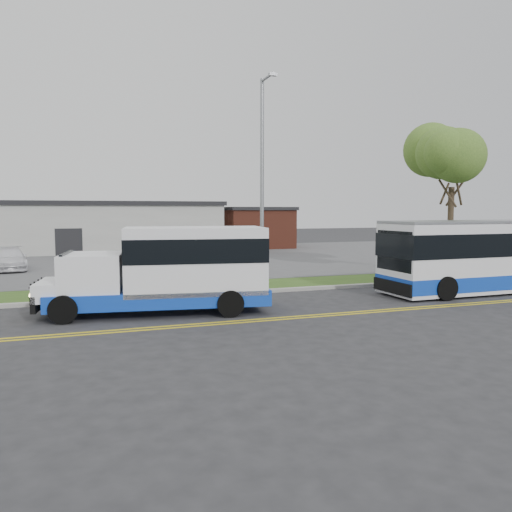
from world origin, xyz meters
name	(u,v)px	position (x,y,z in m)	size (l,w,h in m)	color
ground	(215,300)	(0.00, 0.00, 0.00)	(140.00, 140.00, 0.00)	#28282B
lane_line_north	(245,320)	(0.00, -3.85, 0.01)	(70.00, 0.12, 0.01)	gold
lane_line_south	(248,322)	(0.00, -4.15, 0.01)	(70.00, 0.12, 0.01)	gold
curb	(209,294)	(0.00, 1.10, 0.07)	(80.00, 0.30, 0.15)	#9E9B93
verge	(199,288)	(0.00, 2.90, 0.05)	(80.00, 3.30, 0.10)	#2F4B19
parking_lot	(156,260)	(0.00, 17.00, 0.05)	(80.00, 25.00, 0.10)	#4C4C4F
commercial_building	(70,227)	(-6.00, 27.00, 2.18)	(25.40, 10.40, 4.35)	#9E9E99
brick_wing	(253,227)	(10.50, 26.00, 1.96)	(6.30, 7.30, 3.90)	brown
tree_east	(453,162)	(14.00, 3.00, 6.20)	(5.20, 5.20, 8.33)	#37281E
streetlight_near	(263,175)	(3.00, 2.73, 5.23)	(0.35, 1.53, 9.50)	gray
shuttle_bus	(173,267)	(-1.99, -1.75, 1.61)	(8.13, 3.62, 3.01)	#113EB9
transit_bus	(500,255)	(12.70, -1.80, 1.60)	(11.43, 2.87, 3.16)	white
pedestrian	(71,274)	(-5.44, 1.90, 1.07)	(0.71, 0.46, 1.94)	black
parked_car_b	(10,259)	(-9.07, 13.17, 0.74)	(1.79, 4.40, 1.28)	white
grocery_bag_left	(64,295)	(-5.74, 1.65, 0.26)	(0.32, 0.32, 0.32)	white
grocery_bag_right	(80,293)	(-5.14, 2.15, 0.26)	(0.32, 0.32, 0.32)	white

